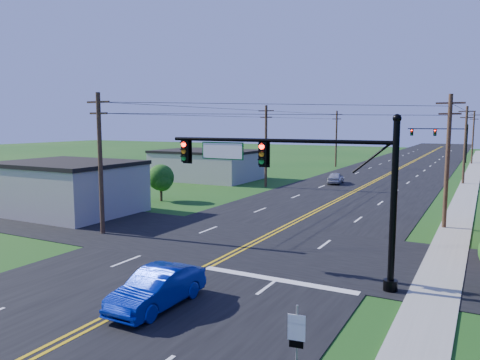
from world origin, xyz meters
The scene contains 18 objects.
ground centered at (0.00, 0.00, 0.00)m, with size 260.00×260.00×0.00m, color #154313.
road_main centered at (0.00, 50.00, 0.02)m, with size 16.00×220.00×0.04m, color black.
road_cross centered at (0.00, 12.00, 0.02)m, with size 70.00×10.00×0.04m, color black.
sidewalk centered at (10.50, 40.00, 0.04)m, with size 2.00×160.00×0.08m, color gray.
signal_mast_main centered at (4.34, 8.00, 4.75)m, with size 11.30×0.60×7.48m.
signal_mast_far centered at (4.44, 80.00, 4.55)m, with size 10.98×0.60×7.48m.
cream_bldg_near centered at (-17.00, 14.00, 2.06)m, with size 10.20×8.20×4.10m.
cream_bldg_far centered at (-19.00, 38.00, 1.86)m, with size 12.20×9.20×3.70m.
utility_pole_left_a centered at (-9.50, 10.00, 4.72)m, with size 1.80×0.28×9.00m.
utility_pole_left_b centered at (-9.50, 35.00, 4.72)m, with size 1.80×0.28×9.00m.
utility_pole_left_c centered at (-9.50, 62.00, 4.72)m, with size 1.80×0.28×9.00m.
utility_pole_right_a centered at (9.80, 22.00, 4.72)m, with size 1.80×0.28×9.00m.
utility_pole_right_b centered at (9.80, 48.00, 4.72)m, with size 1.80×0.28×9.00m.
utility_pole_right_c centered at (9.80, 78.00, 4.72)m, with size 1.80×0.28×9.00m.
tree_left centered at (-14.00, 22.00, 2.16)m, with size 2.40×2.40×3.37m.
blue_car centered at (1.17, 1.95, 0.75)m, with size 1.58×4.54×1.50m, color #071E98.
distant_car centered at (-3.38, 41.19, 0.67)m, with size 1.57×3.91×1.33m, color #B4B4B9.
route_sign centered at (7.63, -0.02, 1.18)m, with size 0.51×0.11×2.03m.
Camera 1 is at (12.12, -11.90, 7.13)m, focal length 35.00 mm.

